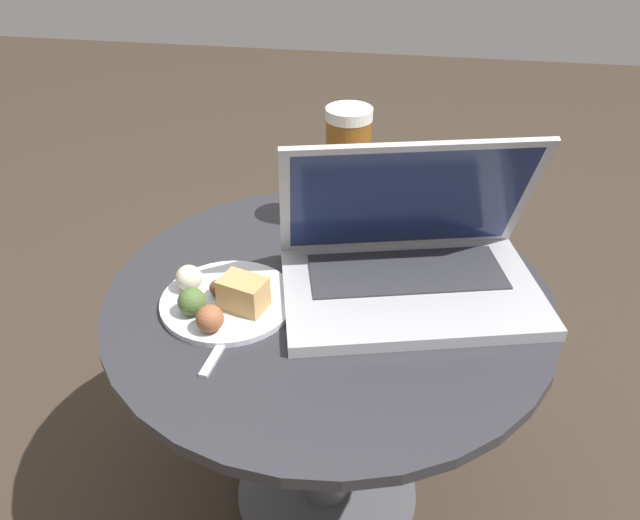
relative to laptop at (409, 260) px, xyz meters
The scene contains 6 objects.
ground_plane 0.54m from the laptop, 163.69° to the right, with size 6.00×6.00×0.00m, color #382D23.
table 0.21m from the laptop, 163.69° to the right, with size 0.67×0.67×0.48m.
laptop is the anchor object (origin of this frame).
beer_glass 0.21m from the laptop, 124.28° to the left, with size 0.08×0.08×0.21m.
snack_plate 0.28m from the laptop, 159.63° to the right, with size 0.20×0.20×0.06m.
fork 0.27m from the laptop, 149.45° to the right, with size 0.04×0.17×0.01m.
Camera 1 is at (0.11, -0.74, 1.04)m, focal length 35.00 mm.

